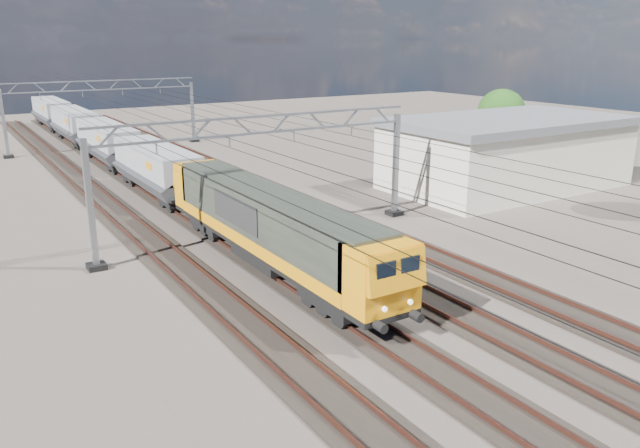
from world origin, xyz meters
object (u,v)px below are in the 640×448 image
catenary_gantry_mid (264,172)px  tree_far (505,115)px  hopper_wagon_third (75,123)px  industrial_shed (506,152)px  locomotive (269,223)px  hopper_wagon_lead (156,166)px  catenary_gantry_far (105,112)px  hopper_wagon_mid (107,140)px  hopper_wagon_fourth (52,111)px

catenary_gantry_mid → tree_far: 31.86m
hopper_wagon_third → industrial_shed: (24.00, -39.72, 0.49)m
locomotive → hopper_wagon_lead: bearing=90.0°
catenary_gantry_mid → catenary_gantry_far: size_ratio=1.00×
hopper_wagon_mid → locomotive: bearing=-90.0°
catenary_gantry_mid → tree_far: catenary_gantry_mid is taller
catenary_gantry_far → hopper_wagon_third: (-2.00, 5.72, -1.67)m
hopper_wagon_third → hopper_wagon_mid: bearing=-90.0°
industrial_shed → catenary_gantry_mid: bearing=-174.8°
industrial_shed → tree_far: (8.32, 7.79, 1.54)m
hopper_wagon_lead → hopper_wagon_third: size_ratio=1.00×
hopper_wagon_third → catenary_gantry_mid: bearing=-87.3°
hopper_wagon_mid → hopper_wagon_lead: bearing=-90.0°
hopper_wagon_third → industrial_shed: 46.41m
hopper_wagon_third → industrial_shed: bearing=-58.9°
hopper_wagon_lead → hopper_wagon_mid: size_ratio=1.00×
tree_far → catenary_gantry_mid: bearing=-162.1°
hopper_wagon_lead → hopper_wagon_mid: (0.00, 14.20, 0.00)m
catenary_gantry_far → hopper_wagon_lead: (-2.00, -22.68, -1.67)m
tree_far → hopper_wagon_third: bearing=135.3°
catenary_gantry_far → locomotive: bearing=-92.8°
hopper_wagon_mid → hopper_wagon_third: size_ratio=1.00×
tree_far → catenary_gantry_far: bearing=139.2°
hopper_wagon_mid → industrial_shed: (24.00, -25.52, 0.49)m
catenary_gantry_far → industrial_shed: catenary_gantry_far is taller
hopper_wagon_mid → hopper_wagon_third: 14.20m
catenary_gantry_mid → industrial_shed: (22.00, 2.00, -1.18)m
tree_far → hopper_wagon_lead: bearing=173.8°
catenary_gantry_mid → industrial_shed: bearing=5.2°
catenary_gantry_far → industrial_shed: size_ratio=1.07×
catenary_gantry_mid → hopper_wagon_lead: size_ratio=1.53×
catenary_gantry_far → locomotive: catenary_gantry_far is taller
catenary_gantry_mid → tree_far: size_ratio=2.97×
catenary_gantry_mid → hopper_wagon_mid: bearing=94.2°
catenary_gantry_far → hopper_wagon_lead: 22.83m
catenary_gantry_far → tree_far: size_ratio=2.97×
catenary_gantry_mid → hopper_wagon_lead: (-2.00, 13.32, -1.67)m
hopper_wagon_lead → hopper_wagon_mid: same height
catenary_gantry_far → hopper_wagon_mid: catenary_gantry_far is taller
hopper_wagon_lead → locomotive: bearing=-90.0°
industrial_shed → hopper_wagon_fourth: bearing=114.0°
locomotive → hopper_wagon_third: locomotive is taller
hopper_wagon_lead → hopper_wagon_third: (0.00, 28.40, 0.00)m
catenary_gantry_far → hopper_wagon_fourth: (-2.00, 19.92, -1.67)m
hopper_wagon_mid → hopper_wagon_third: same height
hopper_wagon_lead → hopper_wagon_fourth: (0.00, 42.60, 0.00)m
hopper_wagon_fourth → locomotive: bearing=-90.0°
catenary_gantry_far → hopper_wagon_lead: bearing=-95.0°
industrial_shed → catenary_gantry_far: bearing=122.9°
hopper_wagon_mid → hopper_wagon_third: (0.00, 14.20, 0.00)m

